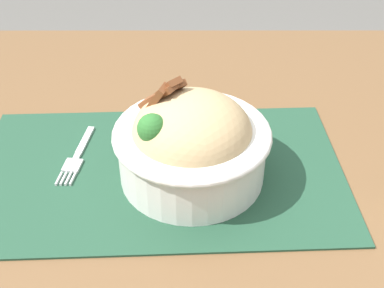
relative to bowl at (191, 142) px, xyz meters
name	(u,v)px	position (x,y,z in m)	size (l,w,h in m)	color
table	(182,218)	(0.01, 0.01, -0.12)	(1.11, 0.91, 0.76)	brown
placemat	(160,171)	(0.04, -0.01, -0.05)	(0.48, 0.28, 0.00)	#1E422D
bowl	(191,142)	(0.00, 0.00, 0.00)	(0.20, 0.20, 0.13)	silver
fork	(77,157)	(0.15, -0.04, -0.05)	(0.03, 0.12, 0.00)	silver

